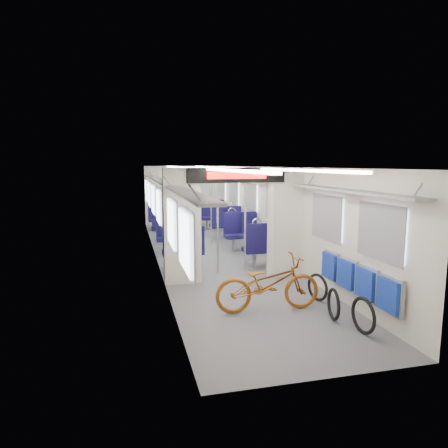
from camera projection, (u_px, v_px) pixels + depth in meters
name	position (u px, v px, depth m)	size (l,w,h in m)	color
carriage	(217.00, 200.00, 9.73)	(12.00, 12.02, 2.31)	#515456
bicycle	(268.00, 284.00, 6.44)	(0.61, 1.74, 0.91)	#975015
flip_bench	(357.00, 279.00, 6.28)	(0.12, 2.12, 0.53)	gray
bike_hoop_a	(363.00, 317.00, 5.59)	(0.53, 0.53, 0.05)	black
bike_hoop_b	(333.00, 306.00, 6.09)	(0.50, 0.50, 0.05)	black
bike_hoop_c	(317.00, 289.00, 6.95)	(0.49, 0.49, 0.05)	black
seat_bay_near_left	(178.00, 239.00, 9.82)	(0.92, 2.13, 1.12)	#120D3D
seat_bay_near_right	(252.00, 235.00, 10.14)	(0.96, 2.30, 1.17)	#120D3D
seat_bay_far_left	(164.00, 218.00, 13.35)	(0.96, 2.31, 1.17)	#120D3D
seat_bay_far_right	(219.00, 217.00, 13.78)	(0.96, 2.30, 1.17)	#120D3D
stanchion_near_left	(218.00, 221.00, 8.56)	(0.04, 0.04, 2.30)	silver
stanchion_near_right	(245.00, 220.00, 8.70)	(0.04, 0.04, 2.30)	silver
stanchion_far_left	(189.00, 206.00, 11.85)	(0.04, 0.04, 2.30)	silver
stanchion_far_right	(211.00, 206.00, 11.79)	(0.04, 0.04, 2.30)	silver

